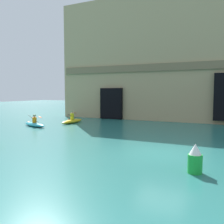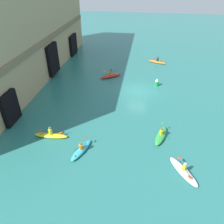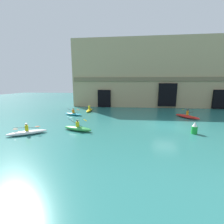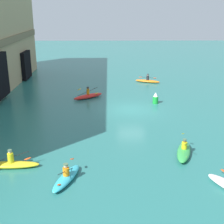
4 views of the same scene
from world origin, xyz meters
name	(u,v)px [view 1 (image 1 of 4)]	position (x,y,z in m)	size (l,w,h in m)	color
ground_plane	(161,153)	(0.00, 0.00, 0.00)	(120.00, 120.00, 0.00)	#28706B
kayak_yellow	(72,121)	(-10.80, 7.91, 0.23)	(0.81, 3.32, 1.16)	yellow
kayak_cyan	(35,124)	(-12.33, 4.45, 0.22)	(3.09, 1.62, 1.04)	#33B2C6
marker_buoy	(195,160)	(1.93, -2.49, 0.52)	(0.54, 0.54, 1.11)	green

